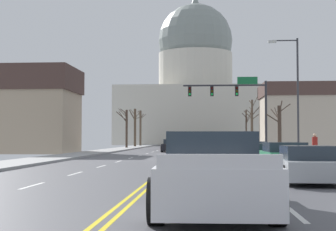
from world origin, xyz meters
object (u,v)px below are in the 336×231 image
at_px(sedan_near_02, 264,154).
at_px(sedan_oncoming_00, 172,146).
at_px(sedan_near_03, 283,158).
at_px(pickup_truck_near_05, 212,174).
at_px(street_lamp_right, 294,87).
at_px(bicycle_parked, 290,151).
at_px(sedan_near_04, 307,165).
at_px(signal_gantry, 236,98).
at_px(sedan_oncoming_01, 173,145).
at_px(sedan_near_00, 203,148).
at_px(pedestrian_00, 315,145).
at_px(sedan_near_01, 254,150).

bearing_deg(sedan_near_02, sedan_oncoming_00, 106.80).
xyz_separation_m(sedan_near_03, pickup_truck_near_05, (-3.31, -12.04, 0.13)).
bearing_deg(street_lamp_right, bicycle_parked, 89.72).
bearing_deg(sedan_near_04, sedan_near_02, 89.65).
relative_size(signal_gantry, sedan_oncoming_01, 1.76).
relative_size(sedan_near_00, bicycle_parked, 2.40).
bearing_deg(pedestrian_00, sedan_near_02, -142.39).
xyz_separation_m(street_lamp_right, pickup_truck_near_05, (-6.05, -24.53, -4.21)).
height_order(sedan_near_01, sedan_oncoming_01, sedan_near_01).
xyz_separation_m(sedan_near_01, sedan_oncoming_00, (-6.91, 15.31, 0.06)).
relative_size(street_lamp_right, sedan_near_01, 1.78).
bearing_deg(bicycle_parked, signal_gantry, 106.23).
bearing_deg(signal_gantry, sedan_oncoming_00, 147.45).
height_order(street_lamp_right, bicycle_parked, street_lamp_right).
bearing_deg(sedan_near_03, sedan_oncoming_00, 103.00).
distance_m(signal_gantry, sedan_near_01, 12.19).
distance_m(street_lamp_right, sedan_near_03, 13.50).
bearing_deg(signal_gantry, pickup_truck_near_05, -94.47).
height_order(signal_gantry, sedan_near_03, signal_gantry).
relative_size(signal_gantry, sedan_oncoming_00, 1.82).
bearing_deg(sedan_near_01, pickup_truck_near_05, -97.50).
bearing_deg(sedan_near_00, sedan_near_02, -75.95).
height_order(pickup_truck_near_05, sedan_oncoming_01, pickup_truck_near_05).
distance_m(sedan_near_02, sedan_near_03, 6.92).
relative_size(sedan_near_03, sedan_oncoming_00, 1.04).
height_order(sedan_near_03, pickup_truck_near_05, pickup_truck_near_05).
bearing_deg(sedan_near_00, pickup_truck_near_05, -89.57).
relative_size(sedan_near_04, pickup_truck_near_05, 0.79).
height_order(sedan_near_01, sedan_oncoming_00, sedan_oncoming_00).
bearing_deg(street_lamp_right, sedan_oncoming_00, 119.40).
bearing_deg(sedan_near_04, street_lamp_right, 81.14).
relative_size(sedan_near_01, sedan_oncoming_00, 1.06).
height_order(sedan_near_02, sedan_oncoming_01, sedan_near_02).
distance_m(signal_gantry, sedan_near_00, 7.04).
distance_m(sedan_near_00, sedan_near_04, 26.90).
height_order(sedan_near_03, sedan_near_04, sedan_near_03).
distance_m(signal_gantry, sedan_near_03, 25.74).
bearing_deg(sedan_near_00, bicycle_parked, -46.35).
xyz_separation_m(sedan_near_00, sedan_near_04, (3.48, -26.68, 0.01)).
relative_size(sedan_near_02, pickup_truck_near_05, 0.76).
relative_size(pickup_truck_near_05, bicycle_parked, 3.21).
bearing_deg(signal_gantry, pedestrian_00, -76.25).
bearing_deg(pickup_truck_near_05, sedan_near_00, 90.43).
distance_m(sedan_near_04, pickup_truck_near_05, 7.25).
xyz_separation_m(sedan_near_00, sedan_near_02, (3.56, -14.21, -0.02)).
distance_m(sedan_near_02, sedan_oncoming_00, 23.47).
height_order(sedan_near_03, pedestrian_00, pedestrian_00).
distance_m(signal_gantry, bicycle_parked, 12.20).
height_order(sedan_near_04, pickup_truck_near_05, pickup_truck_near_05).
xyz_separation_m(signal_gantry, pedestrian_00, (3.85, -15.73, -4.24)).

